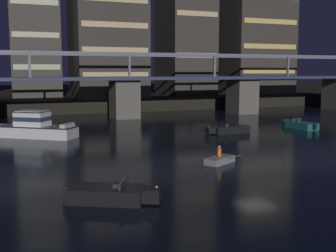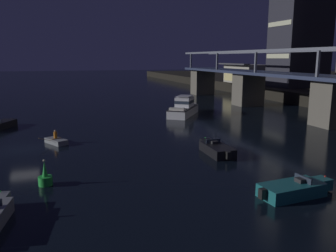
# 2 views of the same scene
# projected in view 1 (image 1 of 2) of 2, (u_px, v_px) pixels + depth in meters

# --- Properties ---
(ground_plane) EXTENTS (400.00, 400.00, 0.00)m
(ground_plane) POSITION_uv_depth(u_px,v_px,m) (256.00, 170.00, 29.11)
(ground_plane) COLOR black
(far_riverbank) EXTENTS (240.00, 80.00, 2.20)m
(far_riverbank) POSITION_uv_depth(u_px,v_px,m) (75.00, 94.00, 105.96)
(far_riverbank) COLOR black
(far_riverbank) RESTS_ON ground
(river_bridge) EXTENTS (84.70, 6.40, 9.38)m
(river_bridge) POSITION_uv_depth(u_px,v_px,m) (124.00, 90.00, 61.09)
(river_bridge) COLOR #605B51
(river_bridge) RESTS_ON ground
(tower_west_tall) EXTENTS (8.17, 9.80, 27.00)m
(tower_west_tall) POSITION_uv_depth(u_px,v_px,m) (33.00, 21.00, 73.40)
(tower_west_tall) COLOR #423D38
(tower_west_tall) RESTS_ON far_riverbank
(tower_central) EXTENTS (11.88, 13.37, 20.60)m
(tower_central) POSITION_uv_depth(u_px,v_px,m) (107.00, 39.00, 73.92)
(tower_central) COLOR #38332D
(tower_central) RESTS_ON far_riverbank
(tower_east_low) EXTENTS (12.53, 11.42, 23.64)m
(tower_east_low) POSITION_uv_depth(u_px,v_px,m) (254.00, 36.00, 84.16)
(tower_east_low) COLOR #38332D
(tower_east_low) RESTS_ON far_riverbank
(cabin_cruiser_near_left) EXTENTS (8.62, 7.01, 2.79)m
(cabin_cruiser_near_left) POSITION_uv_depth(u_px,v_px,m) (35.00, 127.00, 43.49)
(cabin_cruiser_near_left) COLOR silver
(cabin_cruiser_near_left) RESTS_ON ground
(speedboat_near_right) EXTENTS (2.12, 5.23, 1.16)m
(speedboat_near_right) POSITION_uv_depth(u_px,v_px,m) (300.00, 125.00, 50.23)
(speedboat_near_right) COLOR #196066
(speedboat_near_right) RESTS_ON ground
(speedboat_mid_left) EXTENTS (5.21, 1.90, 1.16)m
(speedboat_mid_left) POSITION_uv_depth(u_px,v_px,m) (229.00, 130.00, 46.37)
(speedboat_mid_left) COLOR black
(speedboat_mid_left) RESTS_ON ground
(speedboat_mid_center) EXTENTS (4.93, 3.43, 1.16)m
(speedboat_mid_center) POSITION_uv_depth(u_px,v_px,m) (111.00, 194.00, 22.05)
(speedboat_mid_center) COLOR black
(speedboat_mid_center) RESTS_ON ground
(dinghy_with_paddler) EXTENTS (2.81, 2.71, 1.36)m
(dinghy_with_paddler) POSITION_uv_depth(u_px,v_px,m) (220.00, 160.00, 31.32)
(dinghy_with_paddler) COLOR gray
(dinghy_with_paddler) RESTS_ON ground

